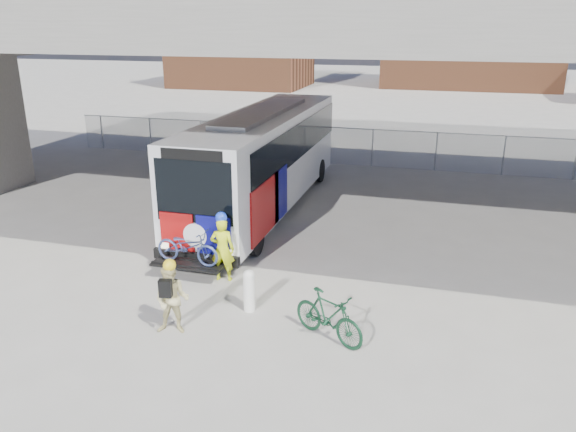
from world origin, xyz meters
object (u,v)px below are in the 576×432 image
at_px(bollard, 249,289).
at_px(cyclist_hivis, 222,248).
at_px(cyclist_tan, 172,299).
at_px(bike_parked, 329,316).
at_px(bus, 264,153).

distance_m(bollard, cyclist_hivis, 1.96).
relative_size(cyclist_tan, bike_parked, 0.94).
bearing_deg(cyclist_hivis, bike_parked, 137.74).
height_order(bus, bollard, bus).
bearing_deg(bus, cyclist_hivis, -81.83).
relative_size(bus, cyclist_tan, 7.20).
distance_m(bus, cyclist_tan, 9.33).
xyz_separation_m(bus, cyclist_hivis, (0.91, -6.31, -1.17)).
height_order(bollard, cyclist_tan, cyclist_tan).
distance_m(bus, cyclist_hivis, 6.49).
bearing_deg(bus, bollard, -74.32).
relative_size(bollard, cyclist_tan, 0.60).
distance_m(bus, bollard, 8.20).
bearing_deg(bollard, cyclist_tan, -132.09).
relative_size(bollard, bike_parked, 0.56).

